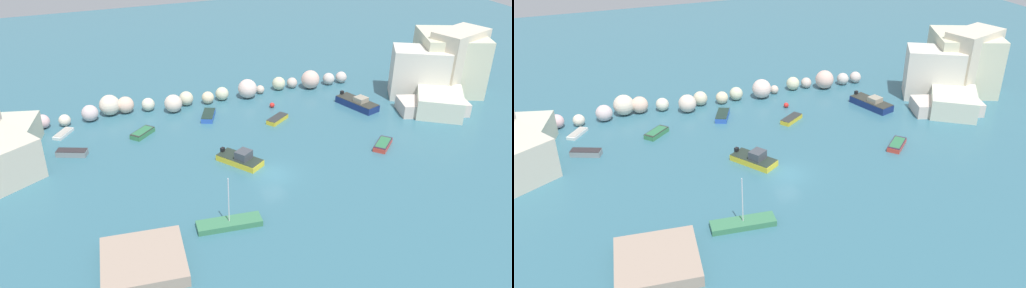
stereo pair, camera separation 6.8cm
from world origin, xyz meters
TOP-DOWN VIEW (x-y plane):
  - cove_water at (0.00, 0.00)m, footprint 160.00×160.00m
  - cliff_headland_right at (31.21, 12.18)m, footprint 17.37×16.60m
  - rock_breakwater at (-1.70, 20.77)m, footprint 43.91×4.60m
  - stone_dock at (-15.48, -9.65)m, footprint 7.36×7.36m
  - channel_buoy at (6.46, 16.01)m, footprint 0.69×0.69m
  - moored_boat_0 at (-11.35, 14.00)m, footprint 3.28×3.18m
  - moored_boat_1 at (14.18, 1.04)m, footprint 3.47×3.34m
  - moored_boat_2 at (-2.52, 3.37)m, footprint 4.61×5.39m
  - moored_boat_3 at (-7.26, -6.98)m, footprint 6.06×2.27m
  - moored_boat_4 at (5.45, 11.83)m, footprint 3.45×2.93m
  - moored_boat_5 at (17.31, 12.08)m, footprint 3.95×6.35m
  - moored_boat_6 at (-2.50, 15.90)m, footprint 2.76×3.84m
  - moored_boat_7 at (-20.33, 17.49)m, footprint 2.63×3.11m
  - moored_boat_8 at (-19.67, 11.82)m, footprint 3.57×2.38m

SIDE VIEW (x-z plane):
  - cove_water at x=0.00m, z-range 0.00..0.00m
  - moored_boat_7 at x=-20.33m, z-range -0.01..0.43m
  - moored_boat_4 at x=5.45m, z-range 0.00..0.59m
  - moored_boat_3 at x=-7.26m, z-range -2.22..2.83m
  - moored_boat_1 at x=14.18m, z-range 0.01..0.63m
  - moored_boat_0 at x=-11.35m, z-range 0.01..0.64m
  - moored_boat_6 at x=-2.50m, z-range 0.00..0.67m
  - channel_buoy at x=6.46m, z-range 0.00..0.69m
  - moored_boat_8 at x=-19.67m, z-range 0.00..0.70m
  - stone_dock at x=-15.48m, z-range 0.00..1.07m
  - moored_boat_2 at x=-2.52m, z-range -0.29..1.37m
  - moored_boat_5 at x=17.31m, z-range -0.23..1.36m
  - rock_breakwater at x=-1.70m, z-range -0.23..2.45m
  - cliff_headland_right at x=31.21m, z-range -0.93..8.21m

